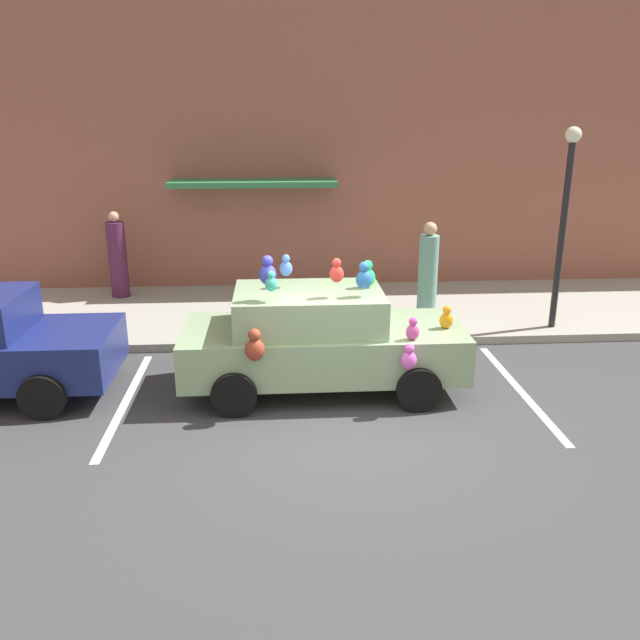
{
  "coord_description": "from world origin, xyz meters",
  "views": [
    {
      "loc": [
        -0.89,
        -7.85,
        4.05
      ],
      "look_at": [
        -0.22,
        1.87,
        0.9
      ],
      "focal_mm": 36.51,
      "sensor_mm": 36.0,
      "label": 1
    }
  ],
  "objects": [
    {
      "name": "ground_plane",
      "position": [
        0.0,
        0.0,
        0.0
      ],
      "size": [
        60.0,
        60.0,
        0.0
      ],
      "primitive_type": "plane",
      "color": "#38383A"
    },
    {
      "name": "sidewalk",
      "position": [
        0.0,
        5.0,
        0.07
      ],
      "size": [
        24.0,
        4.0,
        0.15
      ],
      "primitive_type": "cube",
      "color": "gray",
      "rests_on": "ground"
    },
    {
      "name": "storefront_building",
      "position": [
        -0.01,
        7.14,
        3.19
      ],
      "size": [
        24.0,
        1.25,
        6.4
      ],
      "color": "brown",
      "rests_on": "ground"
    },
    {
      "name": "parking_stripe_front",
      "position": [
        2.77,
        1.0,
        0.0
      ],
      "size": [
        0.12,
        3.6,
        0.01
      ],
      "primitive_type": "cube",
      "color": "silver",
      "rests_on": "ground"
    },
    {
      "name": "parking_stripe_rear",
      "position": [
        -3.13,
        1.0,
        0.0
      ],
      "size": [
        0.12,
        3.6,
        0.01
      ],
      "primitive_type": "cube",
      "color": "silver",
      "rests_on": "ground"
    },
    {
      "name": "plush_covered_car",
      "position": [
        -0.27,
        1.27,
        0.8
      ],
      "size": [
        4.16,
        2.02,
        2.18
      ],
      "color": "gray",
      "rests_on": "ground"
    },
    {
      "name": "teddy_bear_on_sidewalk",
      "position": [
        0.46,
        3.52,
        0.48
      ],
      "size": [
        0.37,
        0.31,
        0.71
      ],
      "color": "#9E723D",
      "rests_on": "sidewalk"
    },
    {
      "name": "street_lamp_post",
      "position": [
        4.29,
        3.5,
        2.4
      ],
      "size": [
        0.28,
        0.28,
        3.64
      ],
      "color": "black",
      "rests_on": "sidewalk"
    },
    {
      "name": "pedestrian_near_shopfront",
      "position": [
        1.99,
        4.05,
        1.05
      ],
      "size": [
        0.37,
        0.37,
        1.92
      ],
      "color": "#68A190",
      "rests_on": "sidewalk"
    },
    {
      "name": "pedestrian_walking_past",
      "position": [
        -4.31,
        6.21,
        1.01
      ],
      "size": [
        0.39,
        0.39,
        1.87
      ],
      "color": "#4B1E3E",
      "rests_on": "sidewalk"
    }
  ]
}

